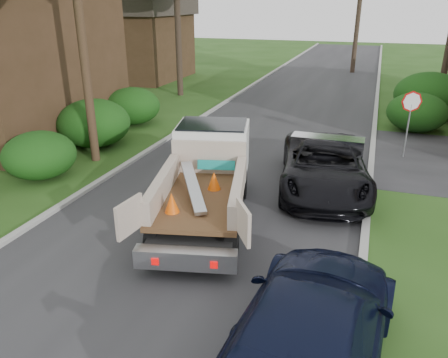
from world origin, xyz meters
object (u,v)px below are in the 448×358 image
at_px(utility_pole, 79,9).
at_px(black_pickup, 324,165).
at_px(stop_sign, 410,110).
at_px(house_left_far, 132,36).
at_px(navy_suv, 309,335).
at_px(flatbed_truck, 208,168).

distance_m(utility_pole, black_pickup, 9.30).
xyz_separation_m(stop_sign, house_left_far, (-18.70, 13.00, 1.27)).
relative_size(house_left_far, black_pickup, 1.37).
relative_size(black_pickup, navy_suv, 1.00).
xyz_separation_m(flatbed_truck, navy_suv, (3.57, -5.17, -0.37)).
bearing_deg(navy_suv, stop_sign, -94.07).
distance_m(house_left_far, navy_suv, 29.84).
xyz_separation_m(stop_sign, black_pickup, (-2.49, -3.98, -1.01)).
bearing_deg(black_pickup, utility_pole, 170.89).
xyz_separation_m(stop_sign, flatbed_truck, (-5.37, -6.33, -0.60)).
xyz_separation_m(stop_sign, navy_suv, (-1.81, -11.50, -0.98)).
height_order(house_left_far, flatbed_truck, house_left_far).
distance_m(stop_sign, flatbed_truck, 8.33).
bearing_deg(utility_pole, flatbed_truck, -23.56).
relative_size(house_left_far, flatbed_truck, 1.25).
xyz_separation_m(house_left_far, navy_suv, (16.89, -24.50, -2.25)).
relative_size(utility_pole, navy_suv, 1.81).
bearing_deg(black_pickup, flatbed_truck, -150.15).
bearing_deg(stop_sign, black_pickup, -122.04).
distance_m(house_left_far, flatbed_truck, 23.56).
height_order(utility_pole, house_left_far, utility_pole).
height_order(stop_sign, navy_suv, stop_sign).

